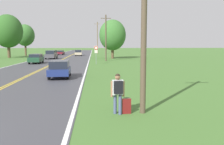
# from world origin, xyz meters

# --- Properties ---
(hitchhiker_person) EXTENTS (0.58, 0.42, 1.71)m
(hitchhiker_person) POSITION_xyz_m (7.15, 2.69, 1.05)
(hitchhiker_person) COLOR #475175
(hitchhiker_person) RESTS_ON ground
(suitcase) EXTENTS (0.40, 0.17, 0.69)m
(suitcase) POSITION_xyz_m (7.52, 2.78, 0.32)
(suitcase) COLOR maroon
(suitcase) RESTS_ON ground
(traffic_sign) EXTENTS (0.60, 0.10, 2.74)m
(traffic_sign) POSITION_xyz_m (6.51, 28.39, 2.07)
(traffic_sign) COLOR gray
(traffic_sign) RESTS_ON ground
(utility_pole_foreground) EXTENTS (1.80, 0.24, 8.37)m
(utility_pole_foreground) POSITION_xyz_m (8.23, 2.83, 4.34)
(utility_pole_foreground) COLOR brown
(utility_pole_foreground) RESTS_ON ground
(utility_pole_midground) EXTENTS (1.80, 0.24, 8.08)m
(utility_pole_midground) POSITION_xyz_m (8.33, 35.28, 4.19)
(utility_pole_midground) COLOR brown
(utility_pole_midground) RESTS_ON ground
(utility_pole_far) EXTENTS (1.80, 0.24, 9.87)m
(utility_pole_far) POSITION_xyz_m (7.36, 67.72, 5.09)
(utility_pole_far) COLOR brown
(utility_pole_far) RESTS_ON ground
(tree_left_verge) EXTENTS (4.91, 4.91, 8.18)m
(tree_left_verge) POSITION_xyz_m (-11.78, 57.48, 5.33)
(tree_left_verge) COLOR brown
(tree_left_verge) RESTS_ON ground
(tree_behind_sign) EXTENTS (6.33, 6.33, 9.48)m
(tree_behind_sign) POSITION_xyz_m (-12.61, 47.42, 5.83)
(tree_behind_sign) COLOR brown
(tree_behind_sign) RESTS_ON ground
(tree_mid_treeline) EXTENTS (5.50, 5.50, 8.04)m
(tree_mid_treeline) POSITION_xyz_m (10.09, 42.53, 4.86)
(tree_mid_treeline) COLOR brown
(tree_mid_treeline) RESTS_ON ground
(car_dark_blue_hatchback_nearest) EXTENTS (1.93, 4.00, 1.51)m
(car_dark_blue_hatchback_nearest) POSITION_xyz_m (3.16, 14.16, 0.81)
(car_dark_blue_hatchback_nearest) COLOR black
(car_dark_blue_hatchback_nearest) RESTS_ON ground
(car_dark_green_hatchback_approaching) EXTENTS (1.87, 4.29, 1.46)m
(car_dark_green_hatchback_approaching) POSITION_xyz_m (-2.78, 30.69, 0.80)
(car_dark_green_hatchback_approaching) COLOR black
(car_dark_green_hatchback_approaching) RESTS_ON ground
(car_dark_grey_van_mid_near) EXTENTS (2.05, 4.42, 1.72)m
(car_dark_grey_van_mid_near) POSITION_xyz_m (-2.51, 42.61, 0.90)
(car_dark_grey_van_mid_near) COLOR black
(car_dark_grey_van_mid_near) RESTS_ON ground
(car_champagne_van_mid_far) EXTENTS (1.86, 4.41, 1.52)m
(car_champagne_van_mid_far) POSITION_xyz_m (2.17, 55.90, 0.82)
(car_champagne_van_mid_far) COLOR black
(car_champagne_van_mid_far) RESTS_ON ground
(car_maroon_hatchback_receding) EXTENTS (1.93, 3.90, 1.27)m
(car_maroon_hatchback_receding) POSITION_xyz_m (-3.29, 61.71, 0.70)
(car_maroon_hatchback_receding) COLOR black
(car_maroon_hatchback_receding) RESTS_ON ground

